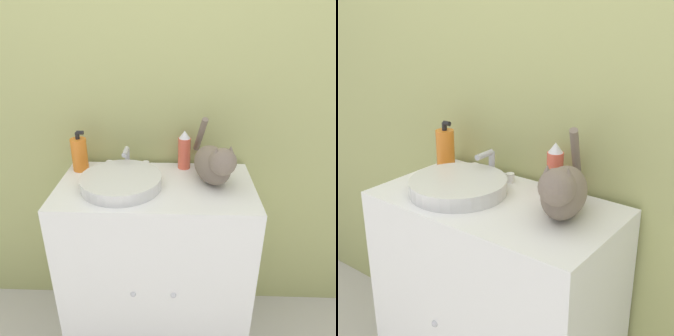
% 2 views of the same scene
% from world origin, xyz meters
% --- Properties ---
extents(wall_back, '(6.00, 0.05, 2.50)m').
position_xyz_m(wall_back, '(0.00, 0.50, 1.25)').
color(wall_back, tan).
rests_on(wall_back, ground_plane).
extents(vanity_cabinet, '(0.84, 0.47, 0.89)m').
position_xyz_m(vanity_cabinet, '(0.00, 0.23, 0.44)').
color(vanity_cabinet, white).
rests_on(vanity_cabinet, ground_plane).
extents(sink_basin, '(0.34, 0.34, 0.05)m').
position_xyz_m(sink_basin, '(-0.14, 0.20, 0.91)').
color(sink_basin, silver).
rests_on(sink_basin, vanity_cabinet).
extents(faucet, '(0.20, 0.10, 0.11)m').
position_xyz_m(faucet, '(-0.14, 0.38, 0.93)').
color(faucet, silver).
rests_on(faucet, vanity_cabinet).
extents(cat, '(0.20, 0.37, 0.26)m').
position_xyz_m(cat, '(0.25, 0.25, 0.98)').
color(cat, '#7A6B5B').
rests_on(cat, vanity_cabinet).
extents(soap_bottle, '(0.07, 0.07, 0.19)m').
position_xyz_m(soap_bottle, '(-0.36, 0.36, 0.97)').
color(soap_bottle, orange).
rests_on(soap_bottle, vanity_cabinet).
extents(spray_bottle, '(0.06, 0.06, 0.18)m').
position_xyz_m(spray_bottle, '(0.12, 0.40, 0.98)').
color(spray_bottle, '#EF6047').
rests_on(spray_bottle, vanity_cabinet).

